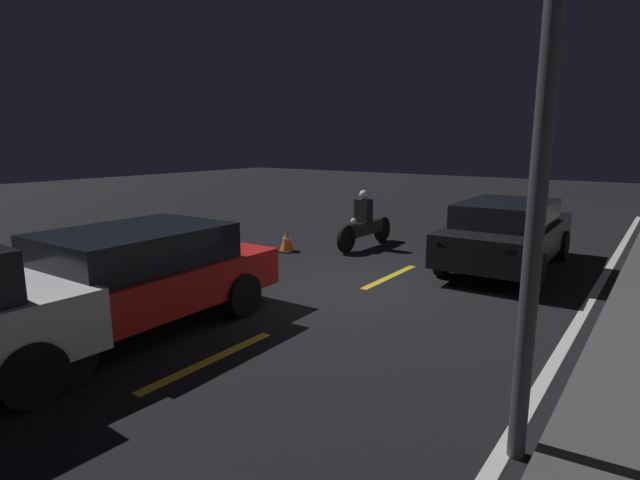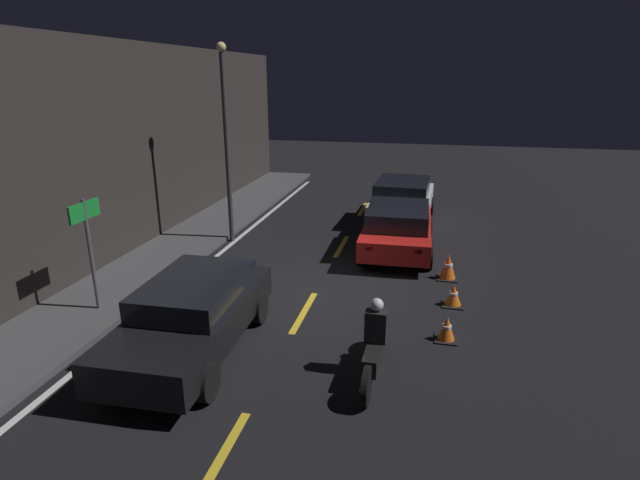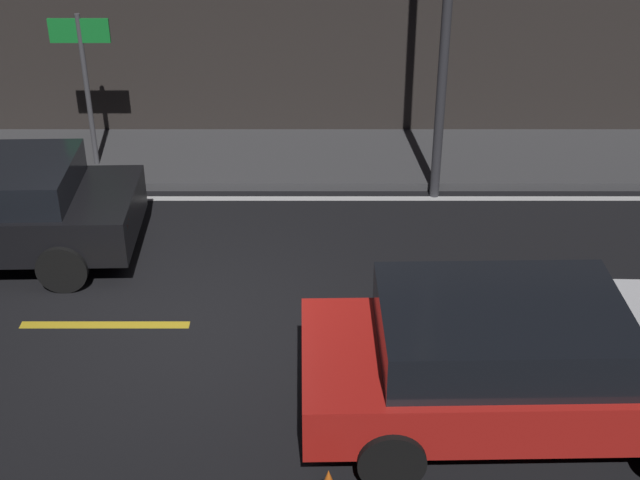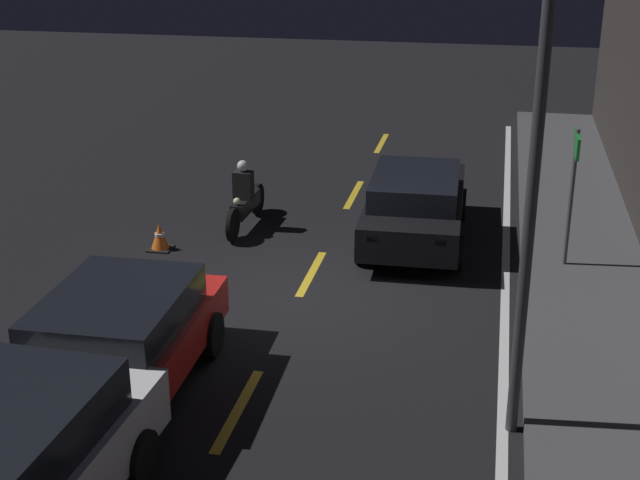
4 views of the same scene
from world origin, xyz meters
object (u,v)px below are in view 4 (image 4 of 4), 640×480
motorcycle (245,200)px  street_lamp (534,176)px  shop_sign (574,171)px  traffic_cone_mid (115,270)px  taxi_red (114,343)px  van_black (415,204)px  traffic_cone_near (160,237)px  traffic_cone_far (79,305)px

motorcycle → street_lamp: street_lamp is taller
shop_sign → street_lamp: size_ratio=0.42×
traffic_cone_mid → shop_sign: shop_sign is taller
traffic_cone_mid → motorcycle: bearing=155.9°
taxi_red → street_lamp: street_lamp is taller
shop_sign → van_black: bearing=-109.0°
street_lamp → motorcycle: bearing=-140.7°
motorcycle → van_black: bearing=89.9°
traffic_cone_near → traffic_cone_mid: size_ratio=1.02×
taxi_red → traffic_cone_mid: size_ratio=8.61×
traffic_cone_near → traffic_cone_far: (3.17, -0.08, 0.07)m
van_black → street_lamp: 6.94m
motorcycle → traffic_cone_far: (4.66, -1.30, -0.25)m
van_black → taxi_red: size_ratio=1.01×
traffic_cone_near → traffic_cone_far: bearing=-1.4°
taxi_red → traffic_cone_near: taxi_red is taller
traffic_cone_mid → shop_sign: size_ratio=0.21×
traffic_cone_near → shop_sign: bearing=93.6°
motorcycle → street_lamp: size_ratio=0.39×
traffic_cone_far → shop_sign: bearing=116.3°
street_lamp → van_black: bearing=-163.6°
taxi_red → van_black: bearing=152.0°
taxi_red → traffic_cone_mid: bearing=-157.2°
motorcycle → shop_sign: size_ratio=0.94×
traffic_cone_far → traffic_cone_mid: bearing=-176.7°
motorcycle → shop_sign: (1.03, 6.05, 1.25)m
taxi_red → traffic_cone_mid: (-3.37, -1.50, -0.50)m
traffic_cone_mid → shop_sign: 7.88m
van_black → street_lamp: size_ratio=0.75×
traffic_cone_near → street_lamp: bearing=52.9°
shop_sign → taxi_red: bearing=-47.5°
traffic_cone_near → traffic_cone_mid: 1.63m
van_black → traffic_cone_near: bearing=105.3°
taxi_red → motorcycle: 6.49m
traffic_cone_far → shop_sign: shop_sign is taller
taxi_red → traffic_cone_far: (-1.82, -1.41, -0.43)m
traffic_cone_far → shop_sign: 8.33m
taxi_red → shop_sign: shop_sign is taller
shop_sign → traffic_cone_near: bearing=-86.4°
traffic_cone_mid → street_lamp: (3.21, 6.55, 2.99)m
traffic_cone_near → traffic_cone_far: traffic_cone_far is taller
motorcycle → traffic_cone_near: (1.49, -1.22, -0.32)m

